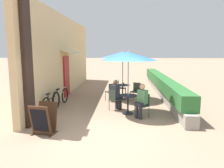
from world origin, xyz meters
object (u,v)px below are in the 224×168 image
(coffee_cup_mid, at_px, (124,83))
(bicycle_second, at_px, (61,97))
(cafe_chair_mid_left, at_px, (111,91))
(patio_table_mid, at_px, (123,89))
(menu_board, at_px, (44,119))
(cafe_chair_mid_right, at_px, (136,90))
(cafe_chair_mid_back, at_px, (121,87))
(cafe_chair_near_right, at_px, (114,98))
(seated_patron_near_right, at_px, (116,94))
(patio_umbrella_near, at_px, (128,56))
(bicycle_leaning, at_px, (51,103))
(patio_umbrella_mid, at_px, (123,55))
(cafe_chair_near_left, at_px, (143,104))
(seated_patron_near_left, at_px, (141,99))
(patio_table_near, at_px, (128,101))

(coffee_cup_mid, xyz_separation_m, bicycle_second, (-2.79, -1.46, -0.41))
(bicycle_second, bearing_deg, coffee_cup_mid, 34.45)
(cafe_chair_mid_left, bearing_deg, bicycle_second, 169.71)
(patio_table_mid, distance_m, menu_board, 5.18)
(cafe_chair_mid_right, height_order, bicycle_second, cafe_chair_mid_right)
(coffee_cup_mid, bearing_deg, cafe_chair_mid_back, 105.04)
(cafe_chair_near_right, distance_m, seated_patron_near_right, 0.20)
(patio_umbrella_near, relative_size, bicycle_leaning, 1.40)
(cafe_chair_mid_left, bearing_deg, patio_umbrella_mid, 6.30)
(cafe_chair_near_right, distance_m, bicycle_second, 2.52)
(cafe_chair_near_right, height_order, menu_board, menu_board)
(cafe_chair_near_left, relative_size, patio_umbrella_mid, 0.36)
(patio_umbrella_near, distance_m, cafe_chair_near_left, 1.83)
(coffee_cup_mid, bearing_deg, cafe_chair_near_left, -76.67)
(seated_patron_near_left, relative_size, cafe_chair_mid_back, 1.44)
(bicycle_leaning, bearing_deg, coffee_cup_mid, 46.73)
(patio_table_near, relative_size, cafe_chair_mid_right, 0.84)
(seated_patron_near_left, bearing_deg, menu_board, 73.38)
(cafe_chair_near_right, height_order, cafe_chair_mid_back, same)
(seated_patron_near_left, height_order, cafe_chair_mid_right, seated_patron_near_left)
(cafe_chair_mid_back, bearing_deg, menu_board, -24.58)
(seated_patron_near_left, distance_m, patio_umbrella_mid, 3.42)
(cafe_chair_mid_left, height_order, menu_board, menu_board)
(cafe_chair_near_left, relative_size, patio_table_mid, 1.19)
(patio_table_mid, height_order, bicycle_second, bicycle_second)
(seated_patron_near_right, xyz_separation_m, patio_umbrella_mid, (0.26, 1.98, 1.52))
(patio_table_mid, bearing_deg, bicycle_second, -154.12)
(cafe_chair_near_right, bearing_deg, bicycle_leaning, -127.47)
(cafe_chair_near_right, bearing_deg, patio_umbrella_near, 6.30)
(bicycle_leaning, xyz_separation_m, bicycle_second, (0.06, 1.09, -0.01))
(seated_patron_near_left, relative_size, seated_patron_near_right, 1.00)
(patio_table_near, distance_m, coffee_cup_mid, 2.64)
(patio_umbrella_near, height_order, cafe_chair_near_left, patio_umbrella_near)
(cafe_chair_near_left, height_order, patio_umbrella_mid, patio_umbrella_mid)
(seated_patron_near_right, relative_size, bicycle_leaning, 0.73)
(bicycle_second, bearing_deg, cafe_chair_near_left, -17.48)
(patio_table_mid, distance_m, cafe_chair_mid_left, 0.70)
(seated_patron_near_left, xyz_separation_m, cafe_chair_mid_back, (-0.79, 3.68, -0.17))
(cafe_chair_near_right, distance_m, cafe_chair_mid_left, 1.63)
(patio_umbrella_near, xyz_separation_m, menu_board, (-2.49, -2.17, -1.76))
(patio_table_near, bearing_deg, bicycle_leaning, 178.80)
(cafe_chair_mid_right, distance_m, cafe_chair_mid_back, 1.21)
(cafe_chair_mid_left, bearing_deg, patio_table_near, -102.12)
(cafe_chair_near_right, bearing_deg, menu_board, -82.69)
(cafe_chair_near_right, xyz_separation_m, cafe_chair_mid_back, (0.23, 2.74, 0.00))
(patio_umbrella_mid, relative_size, menu_board, 2.65)
(cafe_chair_near_right, height_order, bicycle_second, cafe_chair_near_right)
(cafe_chair_mid_back, bearing_deg, seated_patron_near_right, -5.71)
(bicycle_second, bearing_deg, patio_table_mid, 32.61)
(bicycle_leaning, height_order, bicycle_second, bicycle_leaning)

